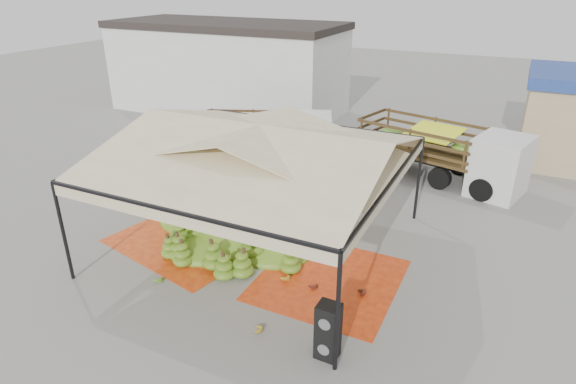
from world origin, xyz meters
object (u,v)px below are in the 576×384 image
at_px(vendor, 318,163).
at_px(truck_left, 272,131).
at_px(speaker_stack, 328,331).
at_px(truck_right, 447,147).
at_px(banana_heap, 234,218).

height_order(vendor, truck_left, truck_left).
height_order(speaker_stack, truck_right, truck_right).
xyz_separation_m(speaker_stack, truck_left, (-7.23, 11.22, 0.56)).
relative_size(speaker_stack, truck_right, 0.20).
bearing_deg(speaker_stack, truck_left, 124.10).
height_order(truck_left, truck_right, truck_right).
bearing_deg(truck_right, banana_heap, -109.25).
relative_size(banana_heap, speaker_stack, 4.43).
relative_size(speaker_stack, truck_left, 0.22).
distance_m(banana_heap, speaker_stack, 6.17).
xyz_separation_m(speaker_stack, truck_right, (0.60, 11.82, 0.73)).
bearing_deg(truck_left, vendor, -55.57).
distance_m(banana_heap, truck_left, 7.78).
xyz_separation_m(banana_heap, truck_right, (5.44, 7.97, 0.76)).
bearing_deg(banana_heap, vendor, 80.85).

